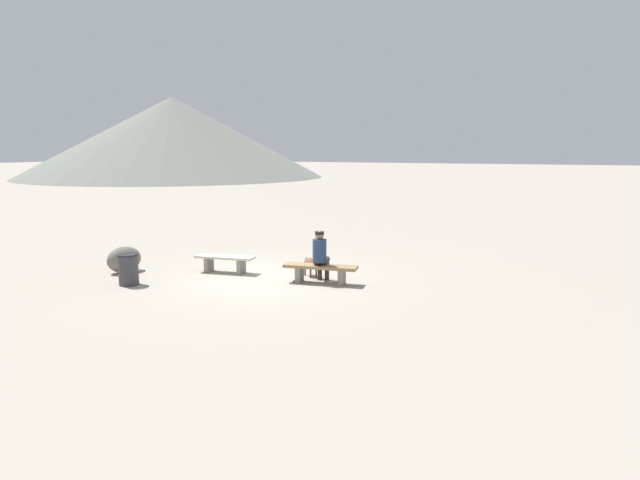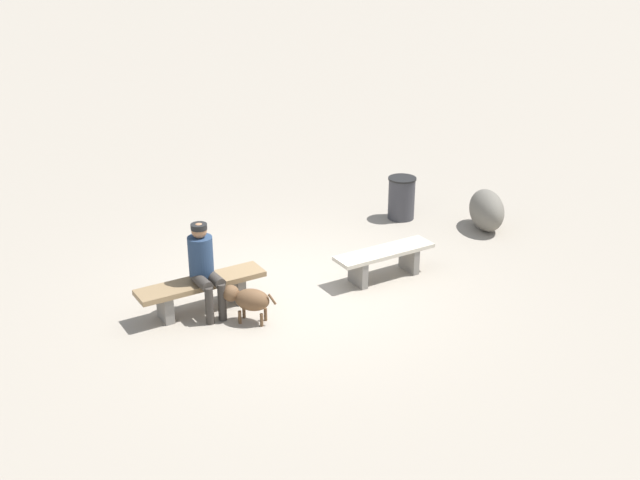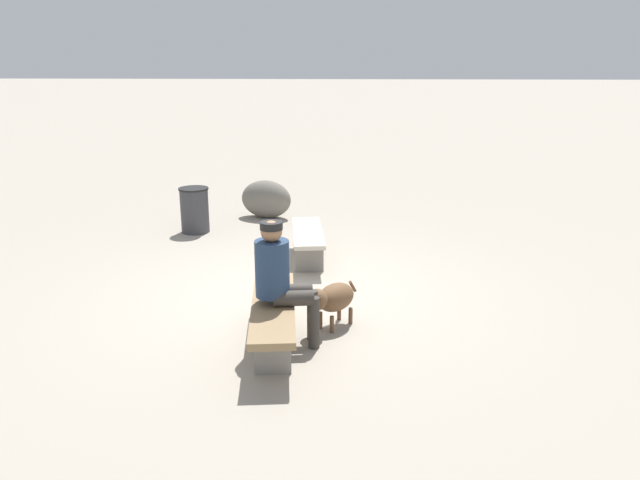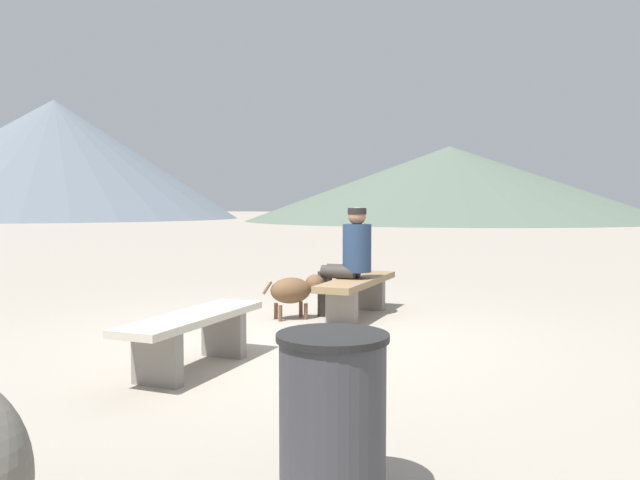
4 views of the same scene
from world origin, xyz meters
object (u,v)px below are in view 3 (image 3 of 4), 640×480
trash_bin (195,210)px  boulder (266,199)px  bench_left (308,239)px  dog (332,298)px  bench_right (273,315)px  seated_person (281,275)px

trash_bin → boulder: (-1.06, 1.00, -0.03)m
bench_left → dog: dog is taller
dog → bench_right: bearing=-11.0°
bench_right → trash_bin: bearing=-162.7°
trash_bin → boulder: size_ratio=0.79×
dog → trash_bin: trash_bin is taller
trash_bin → bench_right: bearing=25.2°
bench_right → seated_person: seated_person is taller
dog → bench_left: bearing=-130.1°
bench_left → dog: bearing=4.0°
bench_left → boulder: bearing=-165.8°
seated_person → trash_bin: (-4.04, -1.99, -0.35)m
bench_right → dog: 0.72m
bench_right → boulder: boulder is taller
bench_left → seated_person: 2.71m
bench_left → seated_person: (2.68, 0.01, 0.41)m
bench_right → seated_person: bearing=105.4°
seated_person → boulder: seated_person is taller
dog → boulder: bearing=-124.7°
trash_bin → bench_left: bearing=55.5°
bench_right → seated_person: size_ratio=1.43×
bench_right → dog: size_ratio=2.93×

